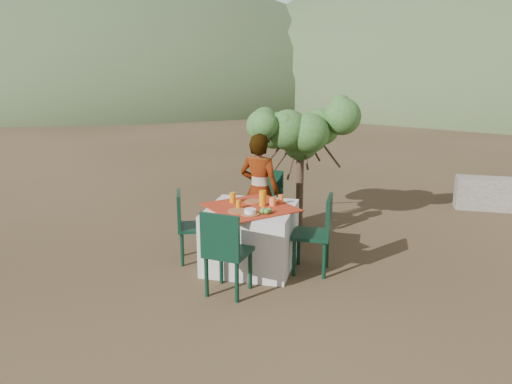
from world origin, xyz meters
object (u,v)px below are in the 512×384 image
chair_far (266,200)px  juice_pitcher (263,198)px  shrub_tree (305,138)px  chair_near (225,250)px  table (251,237)px  chair_right (319,231)px  chair_left (188,223)px  person (259,191)px

chair_far → juice_pitcher: bearing=-73.1°
chair_far → shrub_tree: bearing=56.1°
chair_near → shrub_tree: size_ratio=0.55×
table → chair_right: 0.84m
chair_left → shrub_tree: bearing=-56.6°
chair_far → person: 0.48m
chair_far → chair_near: (-0.01, -1.98, 0.00)m
chair_near → chair_left: size_ratio=1.07×
chair_left → chair_far: bearing=-53.8°
chair_right → juice_pitcher: bearing=-95.4°
chair_near → table: bearing=-85.8°
chair_left → chair_right: 1.62m
chair_far → chair_left: bearing=-115.9°
chair_right → shrub_tree: (-0.42, 1.67, 0.84)m
person → juice_pitcher: bearing=119.9°
table → chair_near: (-0.07, -0.85, 0.15)m
juice_pitcher → table: bearing=-152.0°
chair_left → person: bearing=-66.3°
table → person: (-0.06, 0.72, 0.39)m
chair_far → shrub_tree: 1.10m
chair_far → juice_pitcher: 1.13m
chair_near → shrub_tree: 2.70m
chair_near → person: (0.01, 1.57, 0.25)m
chair_near → juice_pitcher: (0.20, 0.92, 0.33)m
chair_far → table: bearing=-80.3°
chair_left → juice_pitcher: juice_pitcher is taller
chair_near → chair_left: (-0.73, 0.83, -0.03)m
chair_left → juice_pitcher: 1.00m
chair_far → chair_right: 1.43m
table → chair_far: size_ratio=1.38×
chair_far → chair_left: chair_far is taller
table → chair_right: chair_right is taller
chair_right → table: bearing=-89.7°
chair_near → person: size_ratio=0.62×
chair_right → juice_pitcher: size_ratio=4.94×
table → shrub_tree: bearing=76.4°
chair_far → chair_near: bearing=-83.5°
juice_pitcher → shrub_tree: bearing=80.3°
chair_left → person: 1.08m
chair_left → shrub_tree: size_ratio=0.52×
person → shrub_tree: (0.46, 0.96, 0.59)m
chair_right → juice_pitcher: 0.77m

